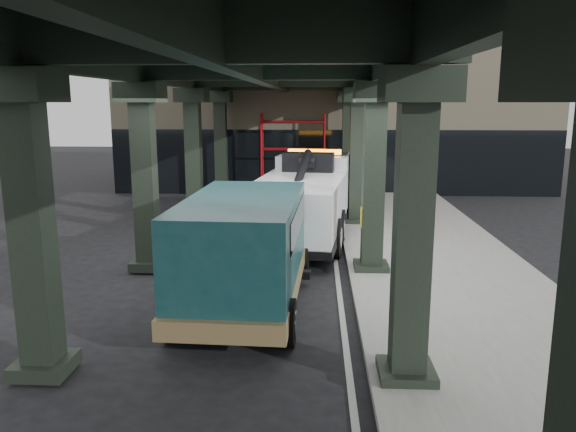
# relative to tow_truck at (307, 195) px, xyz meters

# --- Properties ---
(ground) EXTENTS (90.00, 90.00, 0.00)m
(ground) POSITION_rel_tow_truck_xyz_m (-0.81, -6.14, -1.45)
(ground) COLOR black
(ground) RESTS_ON ground
(sidewalk) EXTENTS (5.00, 40.00, 0.15)m
(sidewalk) POSITION_rel_tow_truck_xyz_m (3.69, -4.14, -1.37)
(sidewalk) COLOR gray
(sidewalk) RESTS_ON ground
(lane_stripe) EXTENTS (0.12, 38.00, 0.01)m
(lane_stripe) POSITION_rel_tow_truck_xyz_m (0.89, -4.14, -1.44)
(lane_stripe) COLOR silver
(lane_stripe) RESTS_ON ground
(viaduct) EXTENTS (7.40, 32.00, 6.40)m
(viaduct) POSITION_rel_tow_truck_xyz_m (-1.21, -4.14, 4.01)
(viaduct) COLOR black
(viaduct) RESTS_ON ground
(building) EXTENTS (22.00, 10.00, 8.00)m
(building) POSITION_rel_tow_truck_xyz_m (1.19, 13.86, 2.55)
(building) COLOR #C6B793
(building) RESTS_ON ground
(scaffolding) EXTENTS (3.08, 0.88, 4.00)m
(scaffolding) POSITION_rel_tow_truck_xyz_m (-0.81, 8.50, 0.66)
(scaffolding) COLOR #AF0E15
(scaffolding) RESTS_ON ground
(tow_truck) EXTENTS (3.57, 9.27, 2.97)m
(tow_truck) POSITION_rel_tow_truck_xyz_m (0.00, 0.00, 0.00)
(tow_truck) COLOR black
(tow_truck) RESTS_ON ground
(towed_van) EXTENTS (2.74, 6.36, 2.54)m
(towed_van) POSITION_rel_tow_truck_xyz_m (-1.22, -6.72, -0.08)
(towed_van) COLOR #103639
(towed_van) RESTS_ON ground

